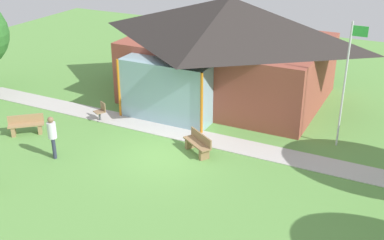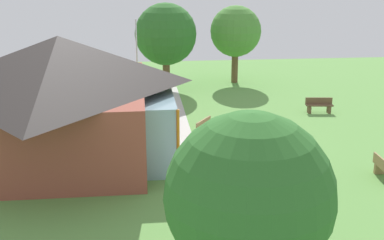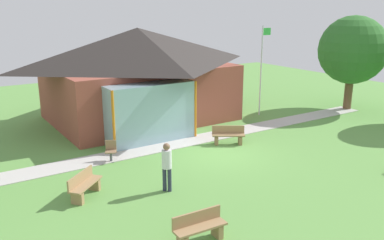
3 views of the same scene
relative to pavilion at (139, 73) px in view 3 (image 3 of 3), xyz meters
name	(u,v)px [view 3 (image 3 of 3)]	position (x,y,z in m)	size (l,w,h in m)	color
ground_plane	(218,153)	(0.30, -7.01, -2.64)	(44.00, 44.00, 0.00)	#609947
pavilion	(139,73)	(0.00, 0.00, 0.00)	(10.36, 8.67, 5.08)	brown
footpath	(192,140)	(0.30, -4.94, -2.62)	(23.47, 1.30, 0.03)	#BCB7B2
flagpole	(262,66)	(6.29, -3.04, 0.23)	(0.64, 0.08, 5.17)	silver
bench_mid_left	(85,185)	(-5.99, -7.95, -2.24)	(1.42, 1.31, 0.84)	#9E7A51
bench_front_left	(199,228)	(-4.31, -12.31, -2.24)	(1.52, 0.52, 0.84)	#9E7A51
bench_rear_near_path	(228,136)	(1.44, -6.24, -2.24)	(1.49, 1.19, 0.84)	olive
patio_chair_west	(111,151)	(-3.98, -5.33, -2.22)	(0.59, 0.59, 0.86)	#8C6B4C
visitor_strolling_lawn	(167,163)	(-3.46, -9.08, -1.62)	(0.34, 0.34, 1.74)	#2D3347
tree_east_hedge	(353,50)	(11.84, -4.96, 1.00)	(4.09, 4.09, 5.71)	brown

